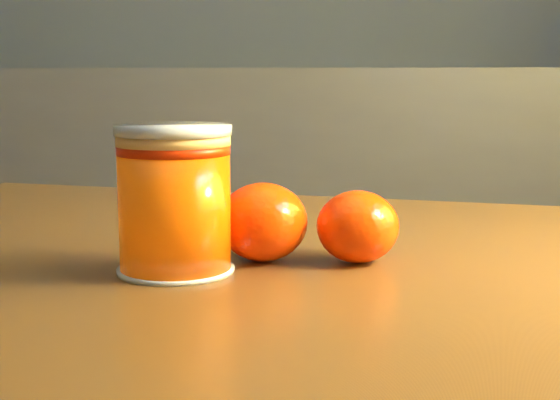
# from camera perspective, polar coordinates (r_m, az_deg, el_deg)

# --- Properties ---
(kitchen_counter) EXTENTS (3.15, 0.60, 0.90)m
(kitchen_counter) POSITION_cam_1_polar(r_m,az_deg,el_deg) (2.27, -16.98, -2.28)
(kitchen_counter) COLOR #48494D
(kitchen_counter) RESTS_ON ground
(table) EXTENTS (1.08, 0.85, 0.73)m
(table) POSITION_cam_1_polar(r_m,az_deg,el_deg) (0.67, -0.79, -12.19)
(table) COLOR brown
(table) RESTS_ON ground
(juice_glass) EXTENTS (0.09, 0.09, 0.11)m
(juice_glass) POSITION_cam_1_polar(r_m,az_deg,el_deg) (0.59, -7.72, -0.01)
(juice_glass) COLOR #EB5004
(juice_glass) RESTS_ON table
(orange_front) EXTENTS (0.08, 0.08, 0.06)m
(orange_front) POSITION_cam_1_polar(r_m,az_deg,el_deg) (0.63, 5.70, -1.95)
(orange_front) COLOR #FF3D05
(orange_front) RESTS_ON table
(orange_back) EXTENTS (0.08, 0.08, 0.06)m
(orange_back) POSITION_cam_1_polar(r_m,az_deg,el_deg) (0.63, -1.26, -1.61)
(orange_back) COLOR #FF3D05
(orange_back) RESTS_ON table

